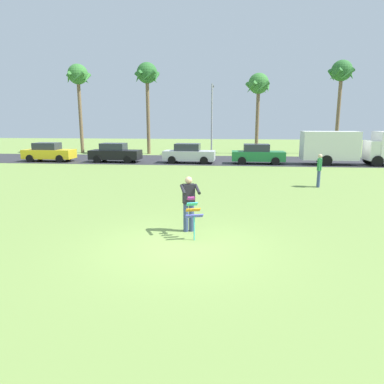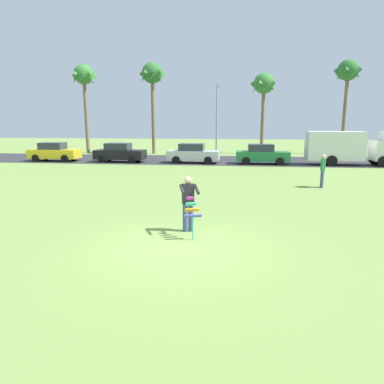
{
  "view_description": "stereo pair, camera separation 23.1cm",
  "coord_description": "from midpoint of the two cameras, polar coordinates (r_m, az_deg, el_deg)",
  "views": [
    {
      "loc": [
        1.19,
        -8.99,
        3.37
      ],
      "look_at": [
        0.04,
        2.35,
        1.05
      ],
      "focal_mm": 32.49,
      "sensor_mm": 36.0,
      "label": 1
    },
    {
      "loc": [
        1.42,
        -8.96,
        3.37
      ],
      "look_at": [
        0.04,
        2.35,
        1.05
      ],
      "focal_mm": 32.49,
      "sensor_mm": 36.0,
      "label": 2
    }
  ],
  "objects": [
    {
      "name": "ground_plane",
      "position": [
        9.67,
        -1.26,
        -8.88
      ],
      "size": [
        120.0,
        120.0,
        0.0
      ],
      "primitive_type": "plane",
      "color": "olive"
    },
    {
      "name": "road_strip",
      "position": [
        31.05,
        4.52,
        5.23
      ],
      "size": [
        120.0,
        8.0,
        0.01
      ],
      "primitive_type": "cube",
      "color": "#2D2D33",
      "rests_on": "ground"
    },
    {
      "name": "person_kite_flyer",
      "position": [
        10.66,
        -0.01,
        -1.61
      ],
      "size": [
        0.68,
        0.75,
        1.73
      ],
      "color": "#384772",
      "rests_on": "ground"
    },
    {
      "name": "kite_held",
      "position": [
        10.05,
        0.65,
        -3.23
      ],
      "size": [
        0.53,
        0.71,
        1.19
      ],
      "color": "#D83399",
      "rests_on": "ground"
    },
    {
      "name": "parked_car_yellow",
      "position": [
        32.43,
        -21.49,
        6.11
      ],
      "size": [
        4.21,
        1.85,
        1.6
      ],
      "color": "yellow",
      "rests_on": "ground"
    },
    {
      "name": "parked_car_black",
      "position": [
        30.1,
        -11.57,
        6.31
      ],
      "size": [
        4.26,
        1.94,
        1.6
      ],
      "color": "black",
      "rests_on": "ground"
    },
    {
      "name": "parked_car_silver",
      "position": [
        28.74,
        0.42,
        6.31
      ],
      "size": [
        4.26,
        1.96,
        1.6
      ],
      "color": "silver",
      "rests_on": "ground"
    },
    {
      "name": "parked_car_green",
      "position": [
        28.65,
        11.65,
        6.06
      ],
      "size": [
        4.21,
        1.86,
        1.6
      ],
      "color": "#1E7238",
      "rests_on": "ground"
    },
    {
      "name": "parked_truck_white_box",
      "position": [
        29.8,
        24.1,
        6.73
      ],
      "size": [
        6.75,
        2.24,
        2.62
      ],
      "color": "silver",
      "rests_on": "ground"
    },
    {
      "name": "palm_tree_left_near",
      "position": [
        40.56,
        -17.15,
        17.35
      ],
      "size": [
        2.58,
        2.71,
        9.34
      ],
      "color": "brown",
      "rests_on": "ground"
    },
    {
      "name": "palm_tree_right_near",
      "position": [
        37.68,
        -6.35,
        18.2
      ],
      "size": [
        2.58,
        2.71,
        9.3
      ],
      "color": "brown",
      "rests_on": "ground"
    },
    {
      "name": "palm_tree_centre_far",
      "position": [
        38.05,
        11.89,
        16.55
      ],
      "size": [
        2.58,
        2.71,
        8.28
      ],
      "color": "brown",
      "rests_on": "ground"
    },
    {
      "name": "palm_tree_far_left",
      "position": [
        40.3,
        24.36,
        17.13
      ],
      "size": [
        2.58,
        2.71,
        9.51
      ],
      "color": "brown",
      "rests_on": "ground"
    },
    {
      "name": "streetlight_pole",
      "position": [
        35.48,
        4.29,
        12.47
      ],
      "size": [
        0.24,
        1.65,
        7.0
      ],
      "color": "#9E9EA3",
      "rests_on": "ground"
    },
    {
      "name": "person_walker_near",
      "position": [
        19.18,
        20.99,
        3.43
      ],
      "size": [
        0.32,
        0.55,
        1.73
      ],
      "color": "#384772",
      "rests_on": "ground"
    }
  ]
}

